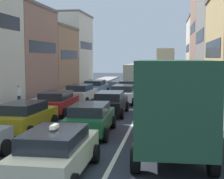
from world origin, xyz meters
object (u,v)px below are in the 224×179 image
Objects in this scene: hatchback_centre_lane_third at (110,102)px; sedan_centre_lane_fifth at (129,88)px; wagon_left_lane_second at (25,116)px; pedestrian_near_kerb at (19,94)px; sedan_left_lane_fourth at (81,93)px; sedan_left_lane_fifth at (96,87)px; coupe_centre_lane_fourth at (124,93)px; sedan_right_lane_behind_truck at (166,106)px; bus_mid_queue_primary at (139,73)px; sedan_centre_lane_second at (91,118)px; wagon_right_lane_far at (165,96)px; sedan_left_lane_third at (57,102)px; bus_far_queue_secondary at (166,63)px; removalist_box_truck at (171,103)px; taxi_centre_lane_front at (56,151)px.

hatchback_centre_lane_third is 10.61m from sedan_centre_lane_fifth.
pedestrian_near_kerb is (-4.09, 8.01, 0.15)m from wagon_left_lane_second.
sedan_left_lane_fourth is 2.63× the size of pedestrian_near_kerb.
coupe_centre_lane_fourth is at bearing -145.86° from sedan_left_lane_fifth.
sedan_right_lane_behind_truck is 0.41× the size of bus_mid_queue_primary.
sedan_centre_lane_second is 10.44m from wagon_right_lane_far.
sedan_left_lane_third is at bearing 142.70° from pedestrian_near_kerb.
hatchback_centre_lane_third is 33.24m from bus_far_queue_secondary.
sedan_left_lane_third is at bearing 31.62° from sedan_centre_lane_second.
coupe_centre_lane_fourth is 1.01× the size of sedan_left_lane_fifth.
sedan_centre_lane_second is 1.00× the size of sedan_left_lane_fourth.
hatchback_centre_lane_third is 0.99× the size of sedan_right_lane_behind_truck.
sedan_centre_lane_fifth is (-3.74, 18.81, -1.18)m from removalist_box_truck.
bus_far_queue_secondary is at bearing -11.56° from sedan_left_lane_fourth.
sedan_left_lane_third is at bearing 170.67° from bus_mid_queue_primary.
sedan_centre_lane_second and wagon_left_lane_second have the same top height.
taxi_centre_lane_front is 1.00× the size of sedan_left_lane_fifth.
taxi_centre_lane_front reaches higher than sedan_centre_lane_fifth.
sedan_centre_lane_second and sedan_centre_lane_fifth have the same top height.
hatchback_centre_lane_third is 11.05m from sedan_left_lane_fifth.
sedan_left_lane_fourth is at bearing 26.00° from removalist_box_truck.
sedan_left_lane_fifth and sedan_right_lane_behind_truck have the same top height.
coupe_centre_lane_fourth is (-0.09, 16.68, -0.00)m from taxi_centre_lane_front.
sedan_left_lane_fifth is 9.17m from pedestrian_near_kerb.
wagon_left_lane_second is at bearing 149.24° from wagon_right_lane_far.
wagon_left_lane_second is at bearing 68.19° from removalist_box_truck.
sedan_centre_lane_fifth is (3.40, 5.39, 0.00)m from sedan_left_lane_fourth.
hatchback_centre_lane_third is at bearing 22.63° from removalist_box_truck.
bus_far_queue_secondary reaches higher than sedan_right_lane_behind_truck.
sedan_centre_lane_second is 11.35m from sedan_left_lane_fourth.
sedan_centre_lane_second is 2.63× the size of pedestrian_near_kerb.
sedan_centre_lane_second is 1.01× the size of sedan_centre_lane_fifth.
hatchback_centre_lane_third is at bearing 179.60° from coupe_centre_lane_fourth.
sedan_left_lane_third is 2.59× the size of pedestrian_near_kerb.
wagon_right_lane_far is at bearing -0.79° from removalist_box_truck.
hatchback_centre_lane_third is 3.47m from sedan_left_lane_third.
bus_mid_queue_primary is at bearing 15.80° from wagon_right_lane_far.
sedan_left_lane_fourth is at bearing 94.11° from coupe_centre_lane_fourth.
wagon_left_lane_second and sedan_left_lane_fourth have the same top height.
sedan_left_lane_fourth is 6.95m from wagon_right_lane_far.
sedan_centre_lane_second is at bearing 164.33° from wagon_right_lane_far.
bus_far_queue_secondary is (6.75, 22.45, 2.03)m from sedan_left_lane_fifth.
bus_far_queue_secondary reaches higher than sedan_left_lane_fourth.
sedan_left_lane_third is 0.98× the size of wagon_right_lane_far.
sedan_left_lane_fourth is at bearing 49.27° from sedan_right_lane_behind_truck.
bus_far_queue_secondary reaches higher than wagon_right_lane_far.
sedan_centre_lane_second is 38.83m from bus_far_queue_secondary.
bus_far_queue_secondary is 32.57m from pedestrian_near_kerb.
sedan_centre_lane_fifth is at bearing 179.75° from bus_mid_queue_primary.
removalist_box_truck is 1.76× the size of wagon_right_lane_far.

